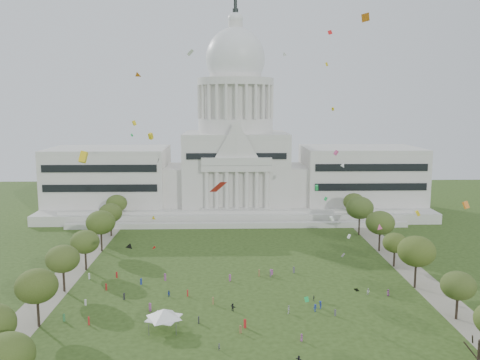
{
  "coord_description": "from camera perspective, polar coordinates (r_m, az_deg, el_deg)",
  "views": [
    {
      "loc": [
        -4.2,
        -105.95,
        47.0
      ],
      "look_at": [
        0.0,
        45.0,
        24.0
      ],
      "focal_mm": 38.0,
      "sensor_mm": 36.0,
      "label": 1
    }
  ],
  "objects": [
    {
      "name": "distant_crowd",
      "position": [
        128.99,
        -5.45,
        -12.33
      ],
      "size": [
        61.56,
        37.3,
        1.95
      ],
      "color": "#33723F",
      "rests_on": "ground"
    },
    {
      "name": "row_tree_l_5",
      "position": [
        185.7,
        -14.35,
        -3.61
      ],
      "size": [
        8.33,
        8.33,
        11.85
      ],
      "color": "black",
      "rests_on": "ground"
    },
    {
      "name": "person_3",
      "position": [
        121.94,
        9.0,
        -13.66
      ],
      "size": [
        0.88,
        1.29,
        1.83
      ],
      "primitive_type": "imported",
      "rotation": [
        0.0,
        0.0,
        4.96
      ],
      "color": "navy",
      "rests_on": "ground"
    },
    {
      "name": "row_tree_l_1",
      "position": [
        116.8,
        -21.88,
        -11.0
      ],
      "size": [
        8.86,
        8.86,
        12.59
      ],
      "color": "black",
      "rests_on": "ground"
    },
    {
      "name": "kite_swarm",
      "position": [
        115.1,
        0.41,
        1.16
      ],
      "size": [
        80.53,
        95.65,
        63.22
      ],
      "color": "yellow",
      "rests_on": "ground"
    },
    {
      "name": "event_tent",
      "position": [
        110.44,
        -8.55,
        -14.57
      ],
      "size": [
        10.6,
        10.6,
        4.66
      ],
      "color": "#4C4C4C",
      "rests_on": "ground"
    },
    {
      "name": "row_tree_r_2",
      "position": [
        137.68,
        19.21,
        -7.57
      ],
      "size": [
        9.55,
        9.55,
        13.58
      ],
      "color": "black",
      "rests_on": "ground"
    },
    {
      "name": "person_11",
      "position": [
        98.2,
        6.62,
        -19.44
      ],
      "size": [
        1.6,
        1.46,
        1.68
      ],
      "primitive_type": "imported",
      "rotation": [
        0.0,
        0.0,
        2.46
      ],
      "color": "#26262B",
      "rests_on": "ground"
    },
    {
      "name": "person_8",
      "position": [
        128.44,
        -8.01,
        -12.51
      ],
      "size": [
        0.78,
        0.5,
        1.59
      ],
      "primitive_type": "imported",
      "rotation": [
        0.0,
        0.0,
        3.12
      ],
      "color": "navy",
      "rests_on": "ground"
    },
    {
      "name": "path_left",
      "position": [
        150.36,
        -18.74,
        -10.02
      ],
      "size": [
        8.0,
        160.0,
        0.04
      ],
      "primitive_type": "cube",
      "color": "gray",
      "rests_on": "ground"
    },
    {
      "name": "row_tree_l_2",
      "position": [
        135.43,
        -19.28,
        -8.35
      ],
      "size": [
        8.42,
        8.42,
        11.97
      ],
      "color": "black",
      "rests_on": "ground"
    },
    {
      "name": "person_9",
      "position": [
        120.16,
        8.45,
        -14.01
      ],
      "size": [
        1.27,
        1.07,
        1.75
      ],
      "primitive_type": "imported",
      "rotation": [
        0.0,
        0.0,
        0.52
      ],
      "color": "navy",
      "rests_on": "ground"
    },
    {
      "name": "person_7",
      "position": [
        102.41,
        -2.37,
        -18.21
      ],
      "size": [
        0.65,
        0.65,
        1.46
      ],
      "primitive_type": "imported",
      "rotation": [
        0.0,
        0.0,
        3.93
      ],
      "color": "#4C4C51",
      "rests_on": "ground"
    },
    {
      "name": "person_2",
      "position": [
        132.2,
        14.21,
        -12.07
      ],
      "size": [
        0.85,
        0.61,
        1.61
      ],
      "primitive_type": "imported",
      "rotation": [
        0.0,
        0.0,
        0.17
      ],
      "color": "silver",
      "rests_on": "ground"
    },
    {
      "name": "ground",
      "position": [
        115.98,
        0.64,
        -15.25
      ],
      "size": [
        400.0,
        400.0,
        0.0
      ],
      "primitive_type": "plane",
      "color": "#2C4215",
      "rests_on": "ground"
    },
    {
      "name": "row_tree_r_1",
      "position": [
        122.26,
        23.3,
        -10.84
      ],
      "size": [
        7.58,
        7.58,
        10.78
      ],
      "color": "black",
      "rests_on": "ground"
    },
    {
      "name": "row_tree_r_4",
      "position": [
        167.78,
        15.47,
        -4.65
      ],
      "size": [
        9.19,
        9.19,
        13.06
      ],
      "color": "black",
      "rests_on": "ground"
    },
    {
      "name": "row_tree_l_4",
      "position": [
        167.59,
        -15.37,
        -4.62
      ],
      "size": [
        9.29,
        9.29,
        13.21
      ],
      "color": "black",
      "rests_on": "ground"
    },
    {
      "name": "near_tree_0",
      "position": [
        89.93,
        -24.7,
        -17.48
      ],
      "size": [
        8.47,
        8.47,
        12.04
      ],
      "color": "black",
      "rests_on": "ground"
    },
    {
      "name": "row_tree_l_3",
      "position": [
        150.52,
        -17.02,
        -6.66
      ],
      "size": [
        8.12,
        8.12,
        11.55
      ],
      "color": "black",
      "rests_on": "ground"
    },
    {
      "name": "capitol",
      "position": [
        220.96,
        -0.5,
        2.24
      ],
      "size": [
        160.0,
        64.5,
        91.3
      ],
      "color": "silver",
      "rests_on": "ground"
    },
    {
      "name": "row_tree_l_6",
      "position": [
        203.42,
        -13.68,
        -2.56
      ],
      "size": [
        8.19,
        8.19,
        11.64
      ],
      "color": "black",
      "rests_on": "ground"
    },
    {
      "name": "person_4",
      "position": [
        118.41,
        5.49,
        -14.25
      ],
      "size": [
        0.88,
        1.26,
        1.95
      ],
      "primitive_type": "imported",
      "rotation": [
        0.0,
        0.0,
        4.47
      ],
      "color": "silver",
      "rests_on": "ground"
    },
    {
      "name": "person_6",
      "position": [
        106.41,
        6.92,
        -17.15
      ],
      "size": [
        0.71,
        0.89,
        1.58
      ],
      "primitive_type": "imported",
      "rotation": [
        0.0,
        0.0,
        1.88
      ],
      "color": "#994C8C",
      "rests_on": "ground"
    },
    {
      "name": "row_tree_r_3",
      "position": [
        153.87,
        17.0,
        -6.76
      ],
      "size": [
        7.01,
        7.01,
        9.98
      ],
      "color": "black",
      "rests_on": "ground"
    },
    {
      "name": "person_5",
      "position": [
        119.32,
        -0.83,
        -14.07
      ],
      "size": [
        1.58,
        1.68,
        1.79
      ],
      "primitive_type": "imported",
      "rotation": [
        0.0,
        0.0,
        2.29
      ],
      "color": "#26262B",
      "rests_on": "ground"
    },
    {
      "name": "person_0",
      "position": [
        132.84,
        16.3,
        -12.03
      ],
      "size": [
        0.84,
        0.97,
        1.69
      ],
      "primitive_type": "imported",
      "rotation": [
        0.0,
        0.0,
        5.15
      ],
      "color": "#994C8C",
      "rests_on": "ground"
    },
    {
      "name": "row_tree_r_5",
      "position": [
        186.21,
        13.3,
        -3.06
      ],
      "size": [
        9.82,
        9.82,
        13.96
      ],
      "color": "black",
      "rests_on": "ground"
    },
    {
      "name": "path_right",
      "position": [
        153.01,
        18.72,
        -9.69
      ],
      "size": [
        8.0,
        160.0,
        0.04
      ],
      "primitive_type": "cube",
      "color": "gray",
      "rests_on": "ground"
    },
    {
      "name": "person_10",
      "position": [
        125.94,
        8.29,
        -13.0
      ],
      "size": [
        0.57,
        0.88,
        1.4
      ],
      "primitive_type": "imported",
      "rotation": [
        0.0,
        0.0,
        1.41
      ],
      "color": "#4C4C51",
      "rests_on": "ground"
    },
    {
      "name": "row_tree_r_6",
      "position": [
        204.11,
        12.67,
        -2.42
      ],
      "size": [
        8.42,
        8.42,
        11.97
      ],
      "color": "black",
      "rests_on": "ground"
    }
  ]
}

